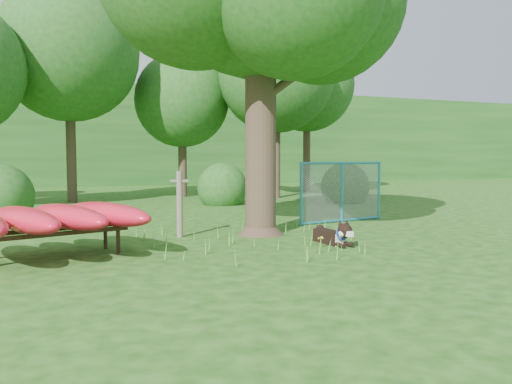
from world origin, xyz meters
name	(u,v)px	position (x,y,z in m)	size (l,w,h in m)	color
ground	(270,253)	(0.00, 0.00, 0.00)	(80.00, 80.00, 0.00)	#18450D
wooden_post	(180,202)	(-1.11, 2.29, 0.74)	(0.38, 0.14, 1.40)	#645C4B
kayak_rack	(46,218)	(-3.69, 0.89, 0.68)	(3.54, 3.17, 0.89)	black
husky_dog	(335,235)	(1.47, 0.27, 0.19)	(0.36, 1.21, 0.54)	black
fence_section	(342,192)	(3.39, 3.15, 0.79)	(2.68, 0.50, 2.63)	teal
wildflower_clump	(321,239)	(1.06, 0.07, 0.17)	(0.10, 0.08, 0.21)	#549B32
bg_tree_b	(69,52)	(-3.00, 12.00, 5.61)	(5.20, 5.20, 8.22)	#392A1F
bg_tree_c	(182,100)	(1.50, 13.00, 4.11)	(4.00, 4.00, 6.12)	#392A1F
bg_tree_d	(276,75)	(5.00, 11.00, 5.08)	(4.80, 4.80, 7.50)	#392A1F
bg_tree_e	(307,85)	(8.00, 14.00, 5.23)	(4.60, 4.60, 7.55)	#392A1F
shrub_left	(1,218)	(-5.00, 7.50, 0.00)	(1.80, 1.80, 1.80)	#1D511A
shrub_right	(345,202)	(6.50, 8.00, 0.00)	(1.80, 1.80, 1.80)	#1D511A
shrub_mid	(222,204)	(2.00, 9.00, 0.00)	(1.80, 1.80, 1.80)	#1D511A
wooded_hillside	(111,138)	(0.00, 28.00, 3.00)	(80.00, 12.00, 6.00)	#1D511A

